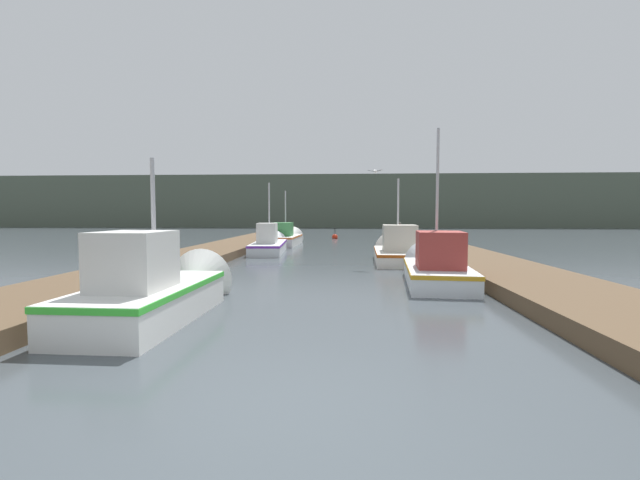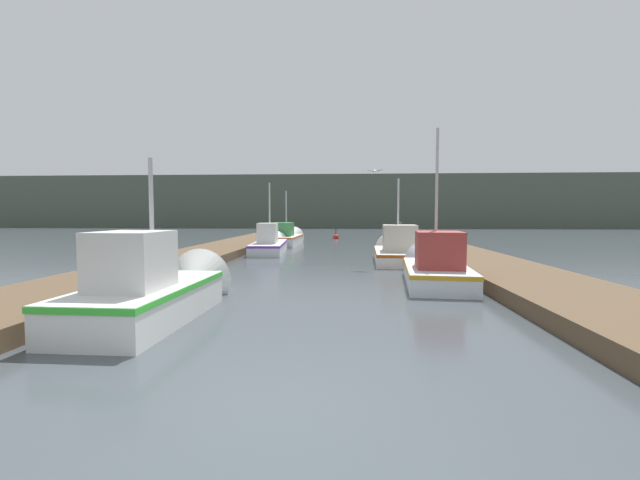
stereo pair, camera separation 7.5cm
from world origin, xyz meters
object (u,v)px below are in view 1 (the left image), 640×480
(mooring_piling_2, at_px, (434,247))
(fishing_boat_1, at_px, (435,266))
(fishing_boat_3, at_px, (270,244))
(mooring_piling_3, at_px, (399,233))
(fishing_boat_4, at_px, (286,238))
(fishing_boat_2, at_px, (397,251))
(channel_buoy, at_px, (335,237))
(mooring_piling_0, at_px, (427,245))
(seagull_lead, at_px, (375,171))
(mooring_piling_1, at_px, (419,242))
(fishing_boat_0, at_px, (160,289))

(mooring_piling_2, bearing_deg, fishing_boat_1, -101.20)
(fishing_boat_3, bearing_deg, mooring_piling_3, 37.71)
(fishing_boat_4, xyz_separation_m, mooring_piling_2, (7.38, -8.68, 0.14))
(fishing_boat_2, relative_size, channel_buoy, 5.57)
(mooring_piling_0, relative_size, seagull_lead, 2.09)
(fishing_boat_4, height_order, mooring_piling_0, fishing_boat_4)
(mooring_piling_3, bearing_deg, fishing_boat_2, -97.35)
(fishing_boat_4, xyz_separation_m, mooring_piling_1, (7.27, -5.78, 0.13))
(fishing_boat_0, height_order, mooring_piling_3, fishing_boat_0)
(mooring_piling_3, bearing_deg, mooring_piling_1, -89.43)
(fishing_boat_2, relative_size, seagull_lead, 9.45)
(fishing_boat_2, bearing_deg, mooring_piling_2, 8.73)
(fishing_boat_0, distance_m, mooring_piling_0, 12.57)
(fishing_boat_2, relative_size, mooring_piling_2, 4.74)
(fishing_boat_1, relative_size, fishing_boat_2, 0.97)
(fishing_boat_1, bearing_deg, fishing_boat_2, 100.39)
(mooring_piling_2, xyz_separation_m, seagull_lead, (-2.57, -1.71, 2.97))
(fishing_boat_0, distance_m, fishing_boat_3, 13.68)
(mooring_piling_0, distance_m, mooring_piling_3, 9.90)
(mooring_piling_2, bearing_deg, fishing_boat_3, 153.87)
(fishing_boat_0, relative_size, fishing_boat_1, 0.90)
(channel_buoy, xyz_separation_m, seagull_lead, (1.92, -16.72, 3.40))
(fishing_boat_4, distance_m, mooring_piling_1, 9.29)
(mooring_piling_3, distance_m, seagull_lead, 12.61)
(mooring_piling_2, bearing_deg, fishing_boat_0, -125.88)
(channel_buoy, bearing_deg, mooring_piling_1, -70.11)
(fishing_boat_3, relative_size, seagull_lead, 10.81)
(fishing_boat_1, height_order, mooring_piling_1, fishing_boat_1)
(mooring_piling_1, bearing_deg, fishing_boat_4, 141.52)
(seagull_lead, bearing_deg, fishing_boat_3, 148.96)
(fishing_boat_4, height_order, mooring_piling_3, fishing_boat_4)
(fishing_boat_4, bearing_deg, seagull_lead, -63.76)
(fishing_boat_3, height_order, mooring_piling_2, fishing_boat_3)
(mooring_piling_0, bearing_deg, channel_buoy, 106.45)
(fishing_boat_3, distance_m, mooring_piling_0, 8.04)
(fishing_boat_1, distance_m, mooring_piling_3, 15.80)
(fishing_boat_4, relative_size, mooring_piling_0, 4.64)
(fishing_boat_4, xyz_separation_m, seagull_lead, (4.81, -10.39, 3.10))
(fishing_boat_1, height_order, fishing_boat_4, fishing_boat_1)
(fishing_boat_2, relative_size, mooring_piling_0, 4.52)
(fishing_boat_4, height_order, seagull_lead, seagull_lead)
(fishing_boat_3, height_order, mooring_piling_3, fishing_boat_3)
(mooring_piling_0, xyz_separation_m, channel_buoy, (-4.30, 14.57, -0.46))
(fishing_boat_0, height_order, mooring_piling_0, fishing_boat_0)
(fishing_boat_1, bearing_deg, mooring_piling_1, 88.75)
(fishing_boat_0, bearing_deg, fishing_boat_3, 92.47)
(mooring_piling_2, relative_size, seagull_lead, 1.99)
(fishing_boat_1, bearing_deg, mooring_piling_0, 86.77)
(fishing_boat_3, distance_m, mooring_piling_1, 7.47)
(fishing_boat_0, xyz_separation_m, channel_buoy, (2.73, 24.99, -0.37))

